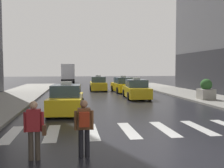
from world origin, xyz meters
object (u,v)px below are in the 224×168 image
pedestrian_with_handbag (34,127)px  taxi_lead (66,100)px  taxi_fourth (98,84)px  pedestrian_with_backpack (84,124)px  box_truck (68,73)px  taxi_third (123,86)px  planter_mid_block (206,90)px  taxi_second (136,90)px

pedestrian_with_handbag → taxi_lead: bearing=85.2°
taxi_fourth → pedestrian_with_handbag: taxi_fourth is taller
taxi_lead → pedestrian_with_backpack: 7.76m
taxi_lead → box_truck: bearing=91.3°
taxi_third → taxi_fourth: size_ratio=1.01×
taxi_lead → taxi_fourth: size_ratio=1.01×
taxi_lead → pedestrian_with_handbag: size_ratio=2.80×
box_truck → pedestrian_with_handbag: (0.03, -38.41, -0.92)m
taxi_fourth → planter_mid_block: (7.46, -11.11, 0.15)m
taxi_third → box_truck: 19.75m
taxi_fourth → box_truck: bearing=103.8°
taxi_fourth → pedestrian_with_backpack: (-2.53, -22.44, 0.25)m
taxi_second → box_truck: size_ratio=0.61×
taxi_lead → planter_mid_block: bearing=18.6°
taxi_second → taxi_fourth: size_ratio=1.01×
taxi_lead → planter_mid_block: 11.30m
pedestrian_with_handbag → pedestrian_with_backpack: bearing=-0.7°
taxi_third → box_truck: bearing=108.8°
taxi_fourth → box_truck: size_ratio=0.60×
planter_mid_block → taxi_lead: bearing=-161.4°
box_truck → planter_mid_block: box_truck is taller
box_truck → taxi_lead: bearing=-88.7°
pedestrian_with_backpack → pedestrian_with_handbag: 1.36m
taxi_third → planter_mid_block: (5.03, -8.42, 0.15)m
box_truck → pedestrian_with_handbag: bearing=-90.0°
taxi_second → taxi_third: bearing=90.8°
pedestrian_with_handbag → planter_mid_block: bearing=44.9°
planter_mid_block → pedestrian_with_backpack: bearing=-131.4°
taxi_third → planter_mid_block: 9.81m
taxi_fourth → pedestrian_with_handbag: (-3.89, -22.43, 0.21)m
planter_mid_block → pedestrian_with_handbag: bearing=-135.1°
taxi_lead → taxi_third: (5.67, 12.03, 0.00)m
pedestrian_with_backpack → planter_mid_block: planter_mid_block is taller
taxi_third → pedestrian_with_handbag: taxi_third is taller
taxi_lead → planter_mid_block: taxi_lead is taller
pedestrian_with_backpack → taxi_lead: bearing=95.3°
box_truck → planter_mid_block: 29.40m
taxi_third → pedestrian_with_backpack: 20.37m
pedestrian_with_backpack → planter_mid_block: bearing=48.6°
box_truck → taxi_third: bearing=-71.2°
taxi_third → box_truck: (-6.34, 18.67, 1.13)m
taxi_second → box_truck: (-6.42, 24.40, 1.13)m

